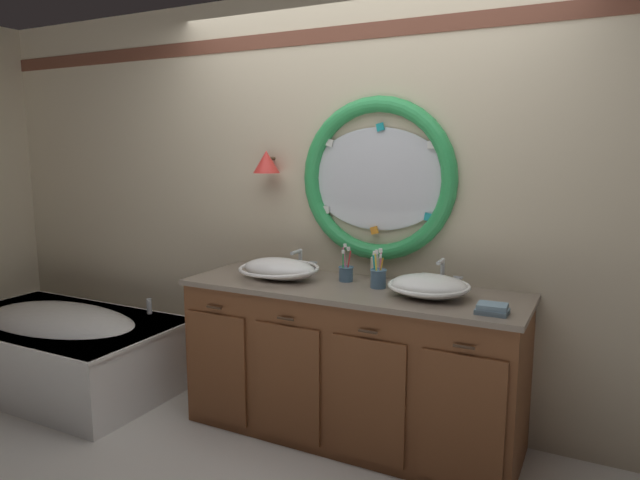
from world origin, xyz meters
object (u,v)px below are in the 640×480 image
at_px(sink_basin_left, 279,269).
at_px(soap_dispenser, 375,268).
at_px(bathtub, 60,345).
at_px(sink_basin_right, 429,286).
at_px(folded_hand_towel, 492,309).
at_px(toothbrush_holder_right, 378,277).
at_px(toothbrush_holder_left, 346,272).

relative_size(sink_basin_left, soap_dispenser, 2.90).
distance_m(bathtub, sink_basin_left, 1.78).
height_order(sink_basin_right, soap_dispenser, soap_dispenser).
bearing_deg(sink_basin_left, soap_dispenser, 25.89).
bearing_deg(folded_hand_towel, toothbrush_holder_right, 161.27).
bearing_deg(sink_basin_right, toothbrush_holder_left, 165.78).
relative_size(sink_basin_right, toothbrush_holder_right, 1.94).
xyz_separation_m(bathtub, toothbrush_holder_right, (2.23, 0.35, 0.65)).
xyz_separation_m(toothbrush_holder_left, folded_hand_towel, (0.89, -0.29, -0.03)).
xyz_separation_m(toothbrush_holder_right, folded_hand_towel, (0.66, -0.22, -0.04)).
relative_size(toothbrush_holder_left, toothbrush_holder_right, 1.00).
bearing_deg(sink_basin_left, sink_basin_right, -0.00).
distance_m(bathtub, toothbrush_holder_left, 2.15).
xyz_separation_m(sink_basin_right, folded_hand_towel, (0.35, -0.15, -0.04)).
height_order(soap_dispenser, folded_hand_towel, soap_dispenser).
xyz_separation_m(sink_basin_right, toothbrush_holder_left, (-0.54, 0.14, -0.01)).
relative_size(bathtub, soap_dispenser, 10.29).
bearing_deg(toothbrush_holder_right, soap_dispenser, 116.91).
bearing_deg(toothbrush_holder_right, bathtub, -171.13).
bearing_deg(bathtub, sink_basin_left, 9.55).
height_order(sink_basin_left, sink_basin_right, sink_basin_left).
bearing_deg(sink_basin_right, toothbrush_holder_right, 166.63).
xyz_separation_m(bathtub, sink_basin_right, (2.54, 0.27, 0.65)).
relative_size(sink_basin_left, folded_hand_towel, 3.26).
height_order(toothbrush_holder_right, soap_dispenser, toothbrush_holder_right).
bearing_deg(folded_hand_towel, sink_basin_left, 173.20).
distance_m(toothbrush_holder_right, soap_dispenser, 0.20).
distance_m(sink_basin_left, toothbrush_holder_right, 0.60).
bearing_deg(toothbrush_holder_right, sink_basin_left, -172.98).
xyz_separation_m(sink_basin_right, soap_dispenser, (-0.40, 0.25, 0.01)).
bearing_deg(bathtub, soap_dispenser, 13.70).
bearing_deg(folded_hand_towel, bathtub, -177.54).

